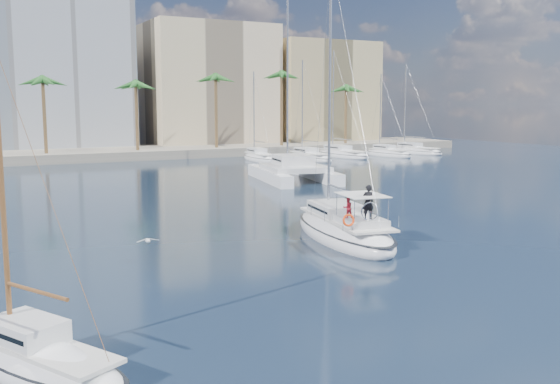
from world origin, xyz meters
TOP-DOWN VIEW (x-y plane):
  - ground at (0.00, 0.00)m, footprint 160.00×160.00m
  - quay at (0.00, 61.00)m, footprint 120.00×14.00m
  - building_beige at (22.00, 70.00)m, footprint 20.00×14.00m
  - building_tan_right at (42.00, 68.00)m, footprint 18.00×12.00m
  - palm_centre at (0.00, 57.00)m, footprint 3.60×3.60m
  - palm_right at (34.00, 57.00)m, footprint 3.60×3.60m
  - main_sloop at (3.08, 1.68)m, footprint 5.42×11.31m
  - small_sloop at (-13.94, -9.06)m, footprint 4.94×6.88m
  - catamaran at (13.53, 26.17)m, footprint 8.29×13.04m
  - seagull at (-7.89, 1.62)m, footprint 1.08×0.46m
  - moored_yacht_a at (20.00, 47.00)m, footprint 3.37×9.52m
  - moored_yacht_b at (26.50, 45.00)m, footprint 3.32×10.83m
  - moored_yacht_c at (33.00, 47.00)m, footprint 3.98×12.33m
  - moored_yacht_d at (39.50, 45.00)m, footprint 3.52×9.55m
  - moored_yacht_e at (46.00, 47.00)m, footprint 4.61×11.11m

SIDE VIEW (x-z plane):
  - ground at x=0.00m, z-range 0.00..0.00m
  - moored_yacht_a at x=20.00m, z-range -5.95..5.95m
  - moored_yacht_b at x=26.50m, z-range -6.86..6.86m
  - moored_yacht_c at x=33.00m, z-range -7.77..7.77m
  - moored_yacht_d at x=39.50m, z-range -5.95..5.95m
  - moored_yacht_e at x=46.00m, z-range -6.86..6.86m
  - small_sloop at x=-13.94m, z-range -4.41..5.17m
  - main_sloop at x=3.08m, z-range -7.55..8.57m
  - quay at x=0.00m, z-range 0.00..1.20m
  - seagull at x=-7.89m, z-range 0.95..1.15m
  - catamaran at x=13.53m, z-range -7.66..9.96m
  - building_tan_right at x=42.00m, z-range 0.00..18.00m
  - building_beige at x=22.00m, z-range 0.00..20.00m
  - palm_centre at x=0.00m, z-range 4.13..16.43m
  - palm_right at x=34.00m, z-range 4.13..16.43m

